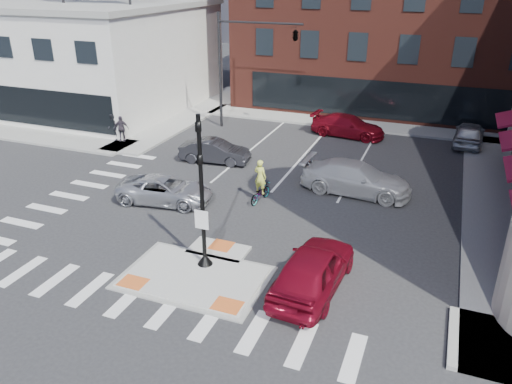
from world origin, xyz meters
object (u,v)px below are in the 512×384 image
at_px(white_pickup, 356,178).
at_px(bg_car_red, 348,126).
at_px(red_sedan, 313,269).
at_px(pedestrian_a, 113,127).
at_px(cyclist, 260,188).
at_px(pedestrian_b, 121,129).
at_px(bg_car_silver, 469,134).
at_px(bg_car_dark, 215,151).
at_px(silver_suv, 165,190).

relative_size(white_pickup, bg_car_red, 1.11).
relative_size(red_sedan, pedestrian_a, 2.77).
xyz_separation_m(cyclist, pedestrian_b, (-11.85, 5.22, 0.26)).
relative_size(bg_car_red, pedestrian_a, 2.80).
distance_m(white_pickup, bg_car_red, 9.73).
bearing_deg(bg_car_silver, bg_car_dark, 35.71).
distance_m(bg_car_dark, cyclist, 6.19).
relative_size(red_sedan, pedestrian_b, 2.95).
relative_size(silver_suv, bg_car_silver, 1.05).
bearing_deg(cyclist, pedestrian_b, -14.70).
bearing_deg(white_pickup, red_sedan, -175.46).
height_order(red_sedan, cyclist, cyclist).
relative_size(white_pickup, pedestrian_b, 3.31).
distance_m(silver_suv, cyclist, 4.70).
bearing_deg(white_pickup, pedestrian_b, 84.38).
bearing_deg(cyclist, pedestrian_a, -13.67).
distance_m(white_pickup, pedestrian_b, 16.25).
distance_m(bg_car_red, cyclist, 12.35).
relative_size(bg_car_dark, bg_car_red, 0.82).
xyz_separation_m(silver_suv, cyclist, (4.35, 1.78, 0.09)).
relative_size(silver_suv, red_sedan, 0.94).
distance_m(cyclist, pedestrian_b, 12.96).
bearing_deg(bg_car_red, red_sedan, -165.10).
bearing_deg(silver_suv, cyclist, -76.05).
height_order(bg_car_silver, cyclist, cyclist).
distance_m(pedestrian_a, pedestrian_b, 0.61).
height_order(white_pickup, bg_car_dark, white_pickup).
xyz_separation_m(silver_suv, bg_car_silver, (14.00, 15.00, 0.11)).
xyz_separation_m(bg_car_red, pedestrian_a, (-14.28, -6.99, 0.32)).
bearing_deg(bg_car_silver, red_sedan, 78.41).
xyz_separation_m(white_pickup, pedestrian_a, (-16.67, 2.44, 0.24)).
bearing_deg(bg_car_dark, cyclist, -139.26).
xyz_separation_m(bg_car_silver, pedestrian_a, (-22.11, -8.00, 0.29)).
distance_m(silver_suv, bg_car_red, 15.29).
xyz_separation_m(white_pickup, bg_car_dark, (-8.73, 1.44, -0.13)).
relative_size(cyclist, pedestrian_b, 1.30).
height_order(white_pickup, bg_car_silver, white_pickup).
relative_size(silver_suv, bg_car_red, 0.93).
xyz_separation_m(silver_suv, pedestrian_b, (-7.50, 7.00, 0.34)).
height_order(red_sedan, white_pickup, red_sedan).
distance_m(bg_car_dark, pedestrian_a, 8.01).
height_order(bg_car_red, cyclist, cyclist).
distance_m(silver_suv, white_pickup, 9.70).
relative_size(silver_suv, cyclist, 2.14).
height_order(red_sedan, pedestrian_a, pedestrian_a).
distance_m(bg_car_dark, bg_car_red, 10.20).
height_order(bg_car_silver, pedestrian_a, pedestrian_a).
bearing_deg(silver_suv, pedestrian_b, 38.72).
bearing_deg(bg_car_silver, pedestrian_a, 23.18).
distance_m(white_pickup, pedestrian_a, 16.85).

